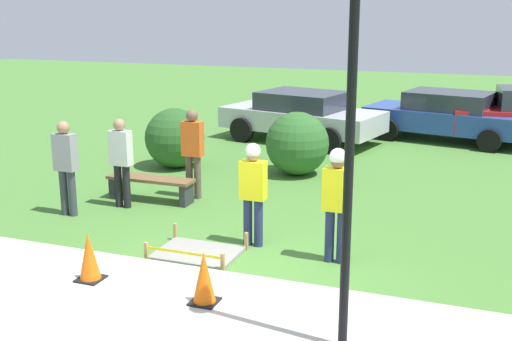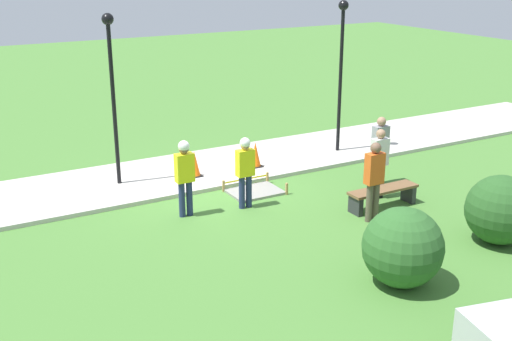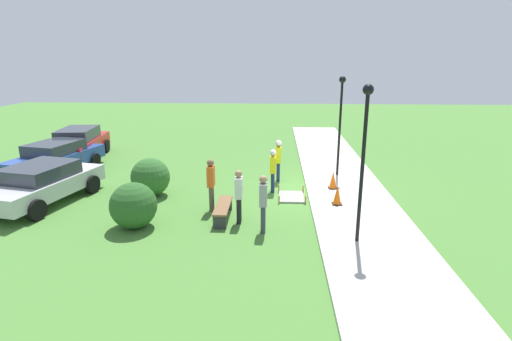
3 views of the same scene
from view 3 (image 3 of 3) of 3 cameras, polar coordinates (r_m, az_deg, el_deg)
ground_plane at (r=15.56m, az=7.24°, el=-2.89°), size 60.00×60.00×0.00m
sidewalk at (r=15.73m, az=12.76°, el=-2.76°), size 28.00×3.03×0.10m
wet_concrete_patch at (r=14.74m, az=5.10°, el=-3.75°), size 1.29×0.98×0.29m
traffic_cone_near_patch at (r=13.94m, az=11.54°, el=-3.46°), size 0.34×0.34×0.67m
traffic_cone_far_patch at (r=15.59m, az=10.94°, el=-1.35°), size 0.34×0.34×0.67m
park_bench at (r=12.78m, az=-4.75°, el=-5.47°), size 1.75×0.44×0.47m
worker_supervisor at (r=15.06m, az=2.43°, el=0.48°), size 0.40×0.24×1.66m
worker_assistant at (r=16.39m, az=3.22°, el=1.93°), size 0.40×0.25×1.74m
bystander_in_orange_shirt at (r=13.27m, az=-6.44°, el=-1.60°), size 0.40×0.23×1.77m
bystander_in_gray_shirt at (r=12.23m, az=-2.47°, el=-3.29°), size 0.40×0.22×1.70m
bystander_in_white_shirt at (r=11.56m, az=1.03°, el=-4.30°), size 0.40×0.23×1.74m
lamppost_near at (r=16.96m, az=12.00°, el=8.15°), size 0.28×0.28×4.14m
lamppost_far at (r=10.65m, az=15.20°, el=3.79°), size 0.28×0.28×4.24m
parked_car_blue at (r=19.82m, az=-26.67°, el=1.78°), size 4.75×2.75×1.38m
parked_car_red at (r=21.96m, az=-23.98°, el=3.58°), size 4.81×2.39×1.56m
parked_car_silver at (r=15.86m, az=-28.31°, el=-1.54°), size 4.72×2.90×1.40m
shrub_rounded_near at (r=15.22m, az=-14.85°, el=-0.93°), size 1.42×1.42×1.42m
shrub_rounded_mid at (r=12.52m, az=-17.11°, el=-4.81°), size 1.40×1.40×1.40m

